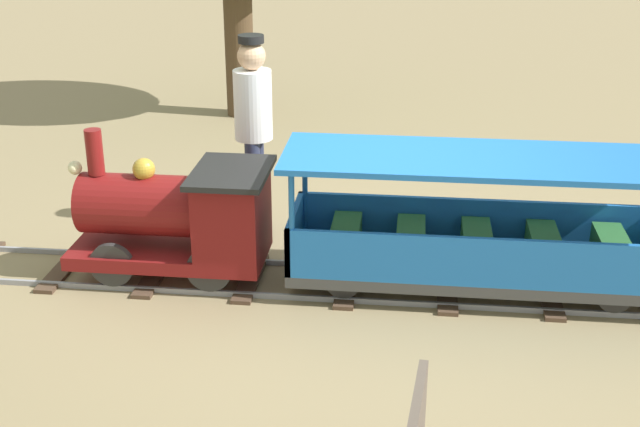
% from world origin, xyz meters
% --- Properties ---
extents(ground_plane, '(60.00, 60.00, 0.00)m').
position_xyz_m(ground_plane, '(0.00, 0.00, 0.00)').
color(ground_plane, '#8C7A56').
extents(track, '(0.78, 6.40, 0.04)m').
position_xyz_m(track, '(0.00, 0.10, 0.02)').
color(track, gray).
rests_on(track, ground_plane).
extents(locomotive, '(0.74, 1.44, 1.07)m').
position_xyz_m(locomotive, '(0.00, 1.30, 0.48)').
color(locomotive, maroon).
rests_on(locomotive, ground_plane).
extents(passenger_car, '(0.84, 2.70, 0.97)m').
position_xyz_m(passenger_car, '(0.00, -0.80, 0.42)').
color(passenger_car, '#3F3F3F').
rests_on(passenger_car, ground_plane).
extents(conductor_person, '(0.30, 0.30, 1.62)m').
position_xyz_m(conductor_person, '(0.89, 0.93, 0.96)').
color(conductor_person, '#282D47').
rests_on(conductor_person, ground_plane).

